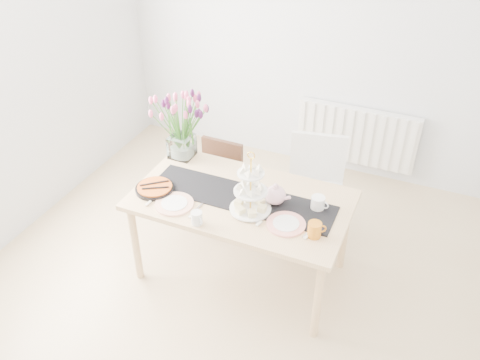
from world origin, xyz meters
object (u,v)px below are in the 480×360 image
at_px(cake_stand, 250,196).
at_px(plate_left, 174,204).
at_px(radiator, 356,136).
at_px(cream_jug, 318,203).
at_px(mug_white, 197,218).
at_px(teapot, 275,195).
at_px(mug_orange, 315,230).
at_px(plate_right, 286,224).
at_px(chair_brown, 218,178).
at_px(dining_table, 241,206).
at_px(tart_tin, 155,188).
at_px(tulip_vase, 179,116).
at_px(chair_white, 315,181).

relative_size(cake_stand, plate_left, 1.55).
bearing_deg(radiator, cream_jug, -88.07).
xyz_separation_m(radiator, mug_white, (-0.66, -2.17, 0.35)).
height_order(cake_stand, teapot, cake_stand).
height_order(mug_orange, plate_right, mug_orange).
height_order(radiator, teapot, teapot).
bearing_deg(cream_jug, plate_right, -107.37).
distance_m(chair_brown, cake_stand, 0.98).
xyz_separation_m(dining_table, plate_right, (0.40, -0.16, 0.08)).
relative_size(radiator, mug_orange, 10.88).
distance_m(teapot, tart_tin, 0.91).
height_order(radiator, plate_left, plate_left).
distance_m(radiator, tart_tin, 2.27).
height_order(dining_table, cake_stand, cake_stand).
height_order(tart_tin, mug_orange, mug_orange).
distance_m(cake_stand, plate_left, 0.57).
relative_size(tulip_vase, plate_right, 2.49).
xyz_separation_m(tulip_vase, mug_orange, (1.29, -0.54, -0.32)).
relative_size(chair_white, tulip_vase, 1.38).
bearing_deg(chair_white, mug_orange, -86.49).
bearing_deg(chair_brown, chair_white, 11.16).
xyz_separation_m(radiator, dining_table, (-0.49, -1.78, 0.22)).
bearing_deg(tulip_vase, tart_tin, -85.29).
bearing_deg(tart_tin, plate_left, -24.18).
xyz_separation_m(chair_brown, mug_white, (0.30, -0.94, 0.35)).
distance_m(radiator, teapot, 1.80).
height_order(chair_white, cake_stand, cake_stand).
xyz_separation_m(mug_orange, plate_right, (-0.21, 0.03, -0.05)).
relative_size(tulip_vase, cake_stand, 1.55).
xyz_separation_m(dining_table, teapot, (0.25, 0.03, 0.15)).
bearing_deg(mug_orange, mug_white, 162.15).
bearing_deg(radiator, mug_white, -106.98).
height_order(chair_white, mug_white, chair_white).
bearing_deg(cake_stand, mug_orange, -10.07).
distance_m(radiator, tulip_vase, 1.97).
bearing_deg(mug_white, plate_left, -173.65).
bearing_deg(plate_right, mug_orange, -9.35).
height_order(cake_stand, tart_tin, cake_stand).
height_order(chair_brown, teapot, teapot).
xyz_separation_m(cake_stand, plate_right, (0.29, -0.05, -0.12)).
height_order(chair_brown, cream_jug, cream_jug).
distance_m(radiator, chair_brown, 1.56).
relative_size(cake_stand, mug_orange, 3.97).
height_order(cake_stand, cream_jug, cake_stand).
relative_size(chair_white, cake_stand, 2.14).
distance_m(teapot, plate_right, 0.26).
distance_m(cream_jug, mug_white, 0.87).
height_order(mug_white, mug_orange, mug_orange).
height_order(teapot, plate_left, teapot).
distance_m(chair_brown, teapot, 0.96).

